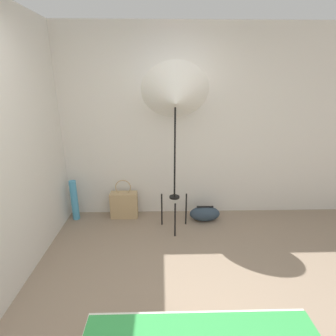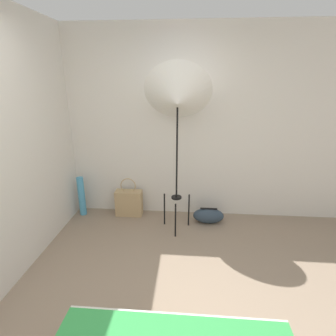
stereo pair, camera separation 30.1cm
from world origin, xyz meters
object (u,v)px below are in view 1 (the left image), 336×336
object	(u,v)px
photo_umbrella	(175,98)
paper_roll	(74,200)
duffel_bag	(205,214)
tote_bag	(124,205)

from	to	relation	value
photo_umbrella	paper_roll	world-z (taller)	photo_umbrella
duffel_bag	photo_umbrella	bearing A→B (deg)	-156.81
tote_bag	duffel_bag	xyz separation A→B (m)	(1.15, -0.14, -0.09)
photo_umbrella	tote_bag	bearing A→B (deg)	155.39
duffel_bag	paper_roll	size ratio (longest dim) A/B	0.73
photo_umbrella	duffel_bag	distance (m)	1.67
photo_umbrella	tote_bag	distance (m)	1.70
photo_umbrella	tote_bag	world-z (taller)	photo_umbrella
photo_umbrella	paper_roll	size ratio (longest dim) A/B	3.62
tote_bag	duffel_bag	world-z (taller)	tote_bag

